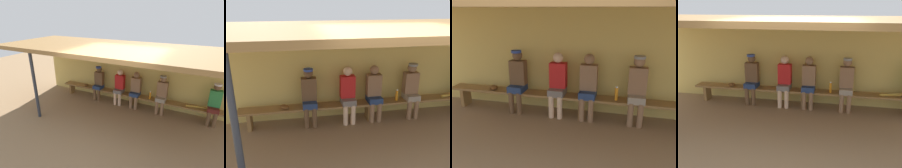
% 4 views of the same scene
% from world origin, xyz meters
% --- Properties ---
extents(ground_plane, '(24.00, 24.00, 0.00)m').
position_xyz_m(ground_plane, '(0.00, 0.00, 0.00)').
color(ground_plane, '#8C6D4C').
extents(back_wall, '(8.00, 0.20, 2.20)m').
position_xyz_m(back_wall, '(0.00, 2.00, 1.10)').
color(back_wall, '#D8BC60').
rests_on(back_wall, ground).
extents(dugout_roof, '(8.00, 2.80, 0.12)m').
position_xyz_m(dugout_roof, '(0.00, 0.70, 2.26)').
color(dugout_roof, olive).
rests_on(dugout_roof, back_wall).
extents(support_post, '(0.10, 0.10, 2.20)m').
position_xyz_m(support_post, '(-2.49, -0.55, 1.10)').
color(support_post, '#2D333D').
rests_on(support_post, ground).
extents(bench, '(6.00, 0.36, 0.46)m').
position_xyz_m(bench, '(0.00, 1.55, 0.39)').
color(bench, olive).
rests_on(bench, ground).
extents(player_middle, '(0.34, 0.42, 1.34)m').
position_xyz_m(player_middle, '(0.13, 1.55, 0.73)').
color(player_middle, navy).
rests_on(player_middle, ground).
extents(player_leftmost, '(0.34, 0.42, 1.34)m').
position_xyz_m(player_leftmost, '(-1.40, 1.55, 0.75)').
color(player_leftmost, navy).
rests_on(player_leftmost, ground).
extents(player_with_sunglasses, '(0.34, 0.42, 1.34)m').
position_xyz_m(player_with_sunglasses, '(-0.51, 1.55, 0.73)').
color(player_with_sunglasses, slate).
rests_on(player_with_sunglasses, ground).
extents(player_near_post, '(0.34, 0.42, 1.34)m').
position_xyz_m(player_near_post, '(1.07, 1.55, 0.75)').
color(player_near_post, gray).
rests_on(player_near_post, ground).
extents(player_shirtless_tan, '(0.34, 0.42, 1.34)m').
position_xyz_m(player_shirtless_tan, '(2.66, 1.55, 0.75)').
color(player_shirtless_tan, '#591E19').
rests_on(player_shirtless_tan, ground).
extents(water_bottle_blue, '(0.06, 0.06, 0.28)m').
position_xyz_m(water_bottle_blue, '(0.69, 1.51, 0.59)').
color(water_bottle_blue, orange).
rests_on(water_bottle_blue, bench).
extents(baseball_glove_worn, '(0.28, 0.29, 0.09)m').
position_xyz_m(baseball_glove_worn, '(-1.97, 1.51, 0.51)').
color(baseball_glove_worn, brown).
rests_on(baseball_glove_worn, bench).
extents(baseball_bat, '(0.83, 0.22, 0.07)m').
position_xyz_m(baseball_bat, '(2.29, 1.55, 0.49)').
color(baseball_bat, '#B28C33').
rests_on(baseball_bat, bench).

